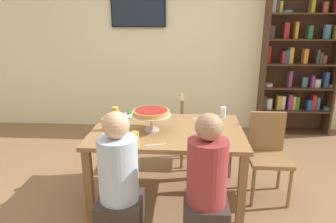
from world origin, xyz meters
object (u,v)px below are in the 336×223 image
chair_far_right (191,127)px  cutlery_knife_near (200,119)px  beer_glass_amber_tall (115,114)px  television (138,10)px  diner_near_left (119,193)px  salad_plate_near_diner (116,135)px  diner_near_right (206,196)px  beer_glass_amber_spare (135,139)px  beer_glass_amber_short (109,123)px  bookshelf (299,64)px  salad_plate_far_diner (133,114)px  dining_table (167,138)px  cutlery_fork_near (155,145)px  chair_head_east (268,151)px  deep_dish_pizza_stand (151,113)px  water_glass_clear_near (223,112)px

chair_far_right → cutlery_knife_near: bearing=11.9°
beer_glass_amber_tall → television: bearing=90.7°
diner_near_left → salad_plate_near_diner: (-0.14, 0.55, 0.26)m
diner_near_right → beer_glass_amber_spare: bearing=60.7°
diner_near_right → beer_glass_amber_short: (-0.90, 0.71, 0.32)m
bookshelf → television: bookshelf is taller
salad_plate_far_diner → beer_glass_amber_short: (-0.14, -0.48, 0.06)m
diner_near_right → dining_table: bearing=24.1°
television → cutlery_fork_near: 2.81m
chair_head_east → diner_near_right: bearing=52.3°
dining_table → salad_plate_far_diner: (-0.42, 0.41, 0.10)m
television → cutlery_fork_near: size_ratio=4.71×
dining_table → television: 2.52m
television → chair_far_right: (0.83, -1.32, -1.41)m
deep_dish_pizza_stand → water_glass_clear_near: size_ratio=3.36×
dining_table → beer_glass_amber_tall: bearing=158.7°
salad_plate_near_diner → salad_plate_far_diner: (0.05, 0.63, -0.00)m
salad_plate_far_diner → television: bearing=95.8°
water_glass_clear_near → cutlery_knife_near: water_glass_clear_near is taller
beer_glass_amber_short → diner_near_right: bearing=-38.1°
dining_table → salad_plate_near_diner: bearing=-155.0°
dining_table → diner_near_right: size_ratio=1.28×
bookshelf → diner_near_left: (-2.22, -2.78, -0.62)m
diner_near_right → chair_far_right: bearing=3.8°
diner_near_left → beer_glass_amber_spare: size_ratio=8.76×
salad_plate_near_diner → cutlery_fork_near: salad_plate_near_diner is taller
beer_glass_amber_spare → cutlery_knife_near: beer_glass_amber_spare is taller
beer_glass_amber_short → salad_plate_near_diner: bearing=-58.0°
television → chair_far_right: size_ratio=0.98×
chair_head_east → water_glass_clear_near: size_ratio=7.74×
cutlery_knife_near → chair_far_right: bearing=-94.8°
salad_plate_far_diner → chair_far_right: bearing=29.8°
chair_head_east → water_glass_clear_near: 0.62m
bookshelf → diner_near_right: (-1.56, -2.78, -0.62)m
diner_near_left → chair_head_east: (1.34, 0.87, -0.01)m
salad_plate_far_diner → water_glass_clear_near: bearing=0.7°
cutlery_fork_near → chair_head_east: bearing=8.7°
diner_near_right → beer_glass_amber_tall: (-0.91, 0.99, 0.32)m
television → salad_plate_near_diner: 2.59m
beer_glass_amber_tall → cutlery_fork_near: size_ratio=0.84×
chair_head_east → dining_table: bearing=5.8°
chair_far_right → water_glass_clear_near: (0.35, -0.36, 0.31)m
diner_near_left → cutlery_fork_near: (0.24, 0.37, 0.25)m
deep_dish_pizza_stand → beer_glass_amber_tall: 0.50m
salad_plate_near_diner → beer_glass_amber_tall: beer_glass_amber_tall is taller
diner_near_left → salad_plate_far_diner: 1.22m
cutlery_fork_near → salad_plate_far_diner: bearing=96.5°
deep_dish_pizza_stand → beer_glass_amber_tall: (-0.41, 0.26, -0.09)m
salad_plate_near_diner → diner_near_left: bearing=-75.5°
salad_plate_near_diner → water_glass_clear_near: water_glass_clear_near is taller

